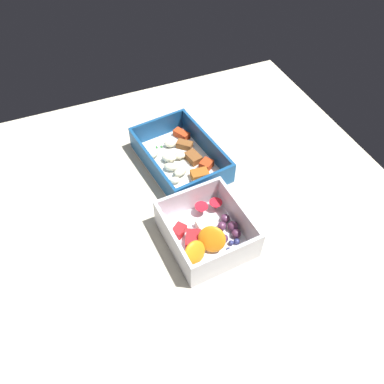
{
  "coord_description": "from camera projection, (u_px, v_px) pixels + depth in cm",
  "views": [
    {
      "loc": [
        42.6,
        -18.47,
        59.18
      ],
      "look_at": [
        -1.41,
        -0.07,
        4.0
      ],
      "focal_mm": 35.78,
      "sensor_mm": 36.0,
      "label": 1
    }
  ],
  "objects": [
    {
      "name": "table_surface",
      "position": [
        195.0,
        207.0,
        0.74
      ],
      "size": [
        80.0,
        80.0,
        2.0
      ],
      "primitive_type": "cube",
      "color": "beige",
      "rests_on": "ground"
    },
    {
      "name": "pasta_container",
      "position": [
        180.0,
        159.0,
        0.79
      ],
      "size": [
        22.1,
        16.13,
        5.35
      ],
      "rotation": [
        0.0,
        0.0,
        0.14
      ],
      "color": "white",
      "rests_on": "table_surface"
    },
    {
      "name": "fruit_bowl",
      "position": [
        207.0,
        232.0,
        0.67
      ],
      "size": [
        15.69,
        14.39,
        6.15
      ],
      "rotation": [
        0.0,
        0.0,
        0.07
      ],
      "color": "white",
      "rests_on": "table_surface"
    }
  ]
}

